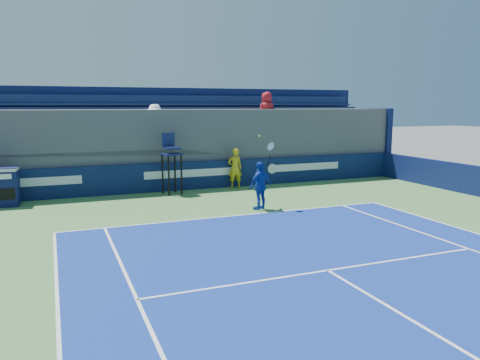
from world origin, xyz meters
name	(u,v)px	position (x,y,z in m)	size (l,w,h in m)	color
ball_person	(235,168)	(1.87, 16.70, 0.88)	(0.63, 0.41, 1.73)	gold
back_hoarding	(191,176)	(0.00, 17.10, 0.60)	(20.40, 0.21, 1.20)	#0B1842
umpire_chair	(171,157)	(-1.00, 16.38, 1.53)	(0.84, 0.84, 2.48)	black
tennis_player	(261,186)	(1.14, 12.45, 0.85)	(1.05, 0.74, 2.57)	#1338A2
stadium_seating	(178,143)	(0.00, 19.15, 1.84)	(21.00, 4.05, 4.40)	#4F4F54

